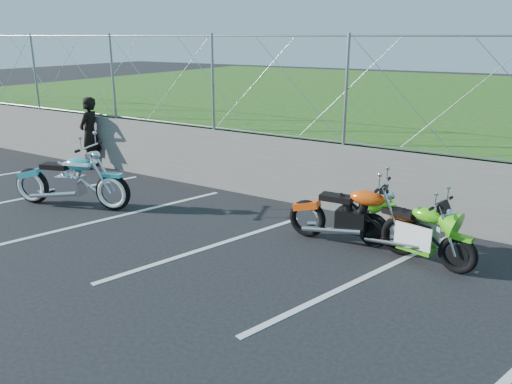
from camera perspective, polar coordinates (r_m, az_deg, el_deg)
The scene contains 9 objects.
ground at distance 7.54m, azimuth -8.11°, elevation -8.29°, with size 90.00×90.00×0.00m, color black.
retaining_wall at distance 10.07m, azimuth 4.48°, elevation 2.42°, with size 30.00×0.22×1.30m, color #62625D.
grass_field at distance 19.36m, azimuth 18.42°, elevation 8.84°, with size 30.00×20.00×1.30m, color #265416.
chain_link_fence at distance 9.78m, azimuth 4.71°, elevation 11.80°, with size 28.00×0.03×2.00m.
parking_lines at distance 7.68m, azimuth 3.71°, elevation -7.62°, with size 18.29×4.31×0.01m.
cruiser_turquoise at distance 10.42m, azimuth -20.22°, elevation 1.05°, with size 2.44×0.97×1.25m.
naked_orange at distance 8.11m, azimuth 11.24°, elevation -2.95°, with size 2.22×0.75×1.10m.
sportbike_green at distance 7.85m, azimuth 17.80°, elevation -4.53°, with size 1.90×0.68×0.99m.
person_standing at distance 13.32m, azimuth -18.46°, elevation 6.39°, with size 0.66×0.43×1.80m, color black.
Camera 1 is at (4.43, -5.16, 3.25)m, focal length 35.00 mm.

